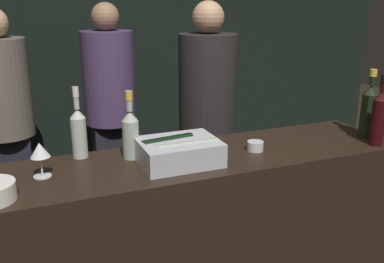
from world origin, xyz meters
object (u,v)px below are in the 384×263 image
at_px(wine_glass, 40,152).
at_px(rose_wine_bottle, 130,132).
at_px(champagne_bottle, 369,109).
at_px(red_wine_bottle_black_foil, 379,117).
at_px(person_in_hoodie, 5,114).
at_px(person_blond_tee, 110,102).
at_px(candle_votive, 255,146).
at_px(person_grey_polo, 207,116).
at_px(white_wine_bottle, 79,130).
at_px(ice_bin_with_bottles, 179,151).

relative_size(wine_glass, rose_wine_bottle, 0.47).
xyz_separation_m(champagne_bottle, red_wine_bottle_black_foil, (-0.06, -0.13, -0.00)).
bearing_deg(person_in_hoodie, person_blond_tee, -74.68).
height_order(candle_votive, person_blond_tee, person_blond_tee).
relative_size(wine_glass, person_grey_polo, 0.09).
xyz_separation_m(person_in_hoodie, person_grey_polo, (1.31, -0.70, 0.03)).
distance_m(champagne_bottle, person_grey_polo, 1.08).
bearing_deg(white_wine_bottle, ice_bin_with_bottles, -31.26).
height_order(rose_wine_bottle, person_blond_tee, person_blond_tee).
bearing_deg(champagne_bottle, rose_wine_bottle, 172.84).
xyz_separation_m(ice_bin_with_bottles, champagne_bottle, (1.09, -0.01, 0.10)).
height_order(ice_bin_with_bottles, candle_votive, ice_bin_with_bottles).
bearing_deg(red_wine_bottle_black_foil, person_blond_tee, 120.73).
relative_size(person_in_hoodie, person_blond_tee, 0.98).
xyz_separation_m(ice_bin_with_bottles, person_grey_polo, (0.54, 0.89, -0.11)).
bearing_deg(champagne_bottle, white_wine_bottle, 170.09).
height_order(candle_votive, person_in_hoodie, person_in_hoodie).
bearing_deg(rose_wine_bottle, ice_bin_with_bottles, -38.27).
relative_size(ice_bin_with_bottles, red_wine_bottle_black_foil, 0.97).
height_order(red_wine_bottle_black_foil, person_grey_polo, person_grey_polo).
xyz_separation_m(ice_bin_with_bottles, person_blond_tee, (0.01, 1.58, -0.12)).
relative_size(wine_glass, red_wine_bottle_black_foil, 0.41).
distance_m(ice_bin_with_bottles, wine_glass, 0.60).
relative_size(wine_glass, white_wine_bottle, 0.44).
distance_m(rose_wine_bottle, person_blond_tee, 1.46).
distance_m(white_wine_bottle, person_in_hoodie, 1.40).
bearing_deg(person_in_hoodie, rose_wine_bottle, -142.29).
bearing_deg(candle_votive, person_blond_tee, 104.49).
bearing_deg(champagne_bottle, candle_votive, 177.59).
bearing_deg(person_blond_tee, person_grey_polo, -42.25).
height_order(ice_bin_with_bottles, person_in_hoodie, person_in_hoodie).
height_order(wine_glass, person_in_hoodie, person_in_hoodie).
bearing_deg(champagne_bottle, red_wine_bottle_black_foil, -114.43).
distance_m(red_wine_bottle_black_foil, rose_wine_bottle, 1.25).
bearing_deg(candle_votive, champagne_bottle, -2.41).
xyz_separation_m(candle_votive, champagne_bottle, (0.68, -0.03, 0.13)).
bearing_deg(person_blond_tee, rose_wine_bottle, -87.22).
bearing_deg(champagne_bottle, person_in_hoodie, 139.27).
bearing_deg(ice_bin_with_bottles, wine_glass, 173.41).
distance_m(person_blond_tee, person_grey_polo, 0.88).
bearing_deg(ice_bin_with_bottles, champagne_bottle, -0.76).
relative_size(white_wine_bottle, red_wine_bottle_black_foil, 0.93).
distance_m(candle_votive, champagne_bottle, 0.69).
height_order(ice_bin_with_bottles, rose_wine_bottle, rose_wine_bottle).
xyz_separation_m(red_wine_bottle_black_foil, person_in_hoodie, (-1.80, 1.73, -0.23)).
distance_m(white_wine_bottle, person_grey_polo, 1.16).
distance_m(champagne_bottle, red_wine_bottle_black_foil, 0.14).
distance_m(candle_votive, rose_wine_bottle, 0.62).
height_order(wine_glass, person_grey_polo, person_grey_polo).
distance_m(ice_bin_with_bottles, person_in_hoodie, 1.77).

